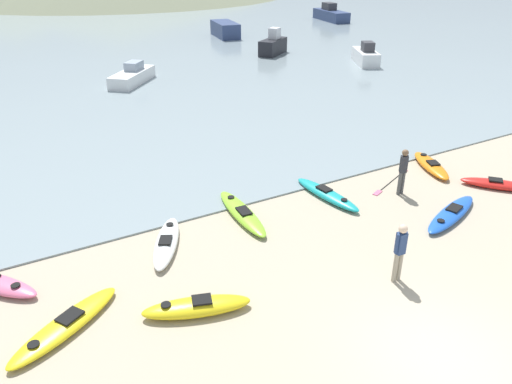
# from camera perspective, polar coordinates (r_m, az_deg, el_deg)

# --- Properties ---
(ground_plane) EXTENTS (400.00, 400.00, 0.00)m
(ground_plane) POSITION_cam_1_polar(r_m,az_deg,el_deg) (12.11, 20.59, -17.27)
(ground_plane) COLOR tan
(bay_water) EXTENTS (160.00, 70.00, 0.06)m
(bay_water) POSITION_cam_1_polar(r_m,az_deg,el_deg) (49.49, -21.47, 15.53)
(bay_water) COLOR gray
(bay_water) RESTS_ON ground_plane
(kayak_on_sand_0) EXTENTS (3.09, 2.29, 0.30)m
(kayak_on_sand_0) POSITION_cam_1_polar(r_m,az_deg,el_deg) (12.75, -20.93, -14.00)
(kayak_on_sand_0) COLOR yellow
(kayak_on_sand_0) RESTS_ON ground_plane
(kayak_on_sand_1) EXTENTS (0.89, 3.15, 0.33)m
(kayak_on_sand_1) POSITION_cam_1_polar(r_m,az_deg,el_deg) (17.71, 8.09, -0.24)
(kayak_on_sand_1) COLOR teal
(kayak_on_sand_1) RESTS_ON ground_plane
(kayak_on_sand_2) EXTENTS (2.24, 2.42, 0.35)m
(kayak_on_sand_2) POSITION_cam_1_polar(r_m,az_deg,el_deg) (20.27, 25.99, 0.79)
(kayak_on_sand_2) COLOR red
(kayak_on_sand_2) RESTS_ON ground_plane
(kayak_on_sand_3) EXTENTS (3.34, 1.71, 0.30)m
(kayak_on_sand_3) POSITION_cam_1_polar(r_m,az_deg,el_deg) (17.53, 21.45, -2.32)
(kayak_on_sand_3) COLOR blue
(kayak_on_sand_3) RESTS_ON ground_plane
(kayak_on_sand_4) EXTENTS (0.95, 3.42, 0.32)m
(kayak_on_sand_4) POSITION_cam_1_polar(r_m,az_deg,el_deg) (16.35, -1.63, -2.38)
(kayak_on_sand_4) COLOR #8CCC2D
(kayak_on_sand_4) RESTS_ON ground_plane
(kayak_on_sand_5) EXTENTS (1.94, 2.82, 0.34)m
(kayak_on_sand_5) POSITION_cam_1_polar(r_m,az_deg,el_deg) (15.01, -10.19, -5.68)
(kayak_on_sand_5) COLOR white
(kayak_on_sand_5) RESTS_ON ground_plane
(kayak_on_sand_7) EXTENTS (1.73, 2.81, 0.34)m
(kayak_on_sand_7) POSITION_cam_1_polar(r_m,az_deg,el_deg) (21.00, 19.37, 2.90)
(kayak_on_sand_7) COLOR orange
(kayak_on_sand_7) RESTS_ON ground_plane
(kayak_on_sand_8) EXTENTS (2.73, 1.51, 0.40)m
(kayak_on_sand_8) POSITION_cam_1_polar(r_m,az_deg,el_deg) (12.46, -6.79, -12.89)
(kayak_on_sand_8) COLOR yellow
(kayak_on_sand_8) RESTS_ON ground_plane
(person_near_foreground) EXTENTS (0.35, 0.23, 1.70)m
(person_near_foreground) POSITION_cam_1_polar(r_m,az_deg,el_deg) (13.48, 16.14, -6.31)
(person_near_foreground) COLOR gray
(person_near_foreground) RESTS_ON ground_plane
(person_near_waterline) EXTENTS (0.34, 0.28, 1.70)m
(person_near_waterline) POSITION_cam_1_polar(r_m,az_deg,el_deg) (18.20, 16.46, 2.54)
(person_near_waterline) COLOR #4C4C4C
(person_near_waterline) RESTS_ON ground_plane
(moored_boat_0) EXTENTS (2.74, 3.71, 1.63)m
(moored_boat_0) POSITION_cam_1_polar(r_m,az_deg,el_deg) (38.70, 12.44, 14.95)
(moored_boat_0) COLOR white
(moored_boat_0) RESTS_ON bay_water
(moored_boat_1) EXTENTS (3.79, 3.94, 1.27)m
(moored_boat_1) POSITION_cam_1_polar(r_m,az_deg,el_deg) (33.34, -13.95, 12.75)
(moored_boat_1) COLOR white
(moored_boat_1) RESTS_ON bay_water
(moored_boat_2) EXTENTS (3.18, 2.72, 2.00)m
(moored_boat_2) POSITION_cam_1_polar(r_m,az_deg,el_deg) (41.31, 1.96, 16.42)
(moored_boat_2) COLOR black
(moored_boat_2) RESTS_ON bay_water
(moored_boat_3) EXTENTS (2.50, 4.48, 1.34)m
(moored_boat_3) POSITION_cam_1_polar(r_m,az_deg,el_deg) (49.53, -3.54, 18.05)
(moored_boat_3) COLOR navy
(moored_boat_3) RESTS_ON bay_water
(moored_boat_4) EXTENTS (2.74, 5.90, 1.88)m
(moored_boat_4) POSITION_cam_1_polar(r_m,az_deg,el_deg) (61.03, 8.55, 19.43)
(moored_boat_4) COLOR navy
(moored_boat_4) RESTS_ON bay_water
(loose_paddle) EXTENTS (2.63, 1.24, 0.03)m
(loose_paddle) POSITION_cam_1_polar(r_m,az_deg,el_deg) (19.42, 15.18, 1.14)
(loose_paddle) COLOR black
(loose_paddle) RESTS_ON ground_plane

